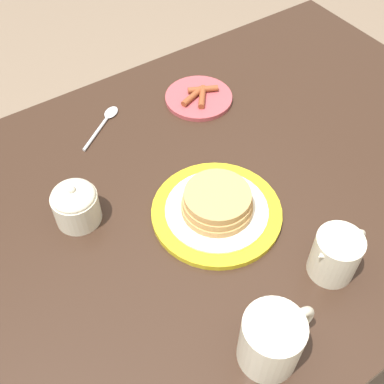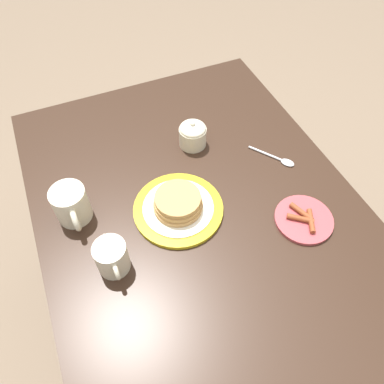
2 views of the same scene
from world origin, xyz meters
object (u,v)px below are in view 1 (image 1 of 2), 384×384
Objects in this scene: creamer_pitcher at (335,255)px; sugar_bowl at (76,204)px; coffee_mug at (273,339)px; pancake_plate at (217,207)px; side_plate_bacon at (199,97)px; spoon at (106,120)px.

sugar_bowl is at bearing 132.25° from creamer_pitcher.
sugar_bowl is (-0.13, 0.39, -0.01)m from coffee_mug.
pancake_plate is 2.72× the size of sugar_bowl.
side_plate_bacon is at bearing 65.68° from coffee_mug.
sugar_bowl reaches higher than spoon.
sugar_bowl is (-0.21, 0.13, 0.02)m from pancake_plate.
coffee_mug is at bearing -93.51° from spoon.
side_plate_bacon is 0.22m from spoon.
spoon is at bearing 86.49° from coffee_mug.
coffee_mug is 0.60m from spoon.
spoon is at bearing 98.51° from pancake_plate.
pancake_plate is 0.27m from coffee_mug.
creamer_pitcher is (0.09, -0.20, 0.03)m from pancake_plate.
side_plate_bacon is 0.50m from creamer_pitcher.
pancake_plate is 0.33m from side_plate_bacon.
coffee_mug is at bearing -163.00° from creamer_pitcher.
creamer_pitcher is at bearing 17.00° from coffee_mug.
creamer_pitcher is 0.57m from spoon.
pancake_plate is at bearing 114.10° from creamer_pitcher.
side_plate_bacon is at bearing 82.06° from creamer_pitcher.
side_plate_bacon is at bearing 22.87° from sugar_bowl.
coffee_mug is 0.41m from sugar_bowl.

